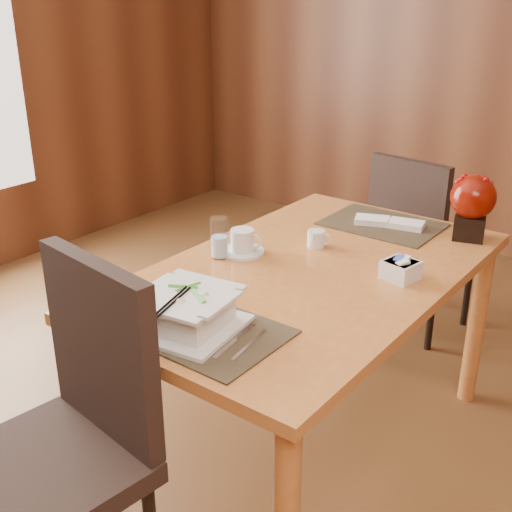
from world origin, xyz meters
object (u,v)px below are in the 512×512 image
Objects in this scene: coffee_cup at (242,243)px; sugar_caddy at (401,270)px; dining_table at (308,294)px; bread_plate at (143,296)px; far_chair at (417,236)px; berry_decor at (472,203)px; near_chair at (68,426)px; soup_setting at (187,312)px; water_glass at (219,238)px; creamer_jug at (316,239)px.

coffee_cup is 0.57m from sugar_caddy.
bread_plate is at bearing -119.91° from dining_table.
coffee_cup is 0.17× the size of far_chair.
berry_decor reaches higher than coffee_cup.
near_chair is 1.10× the size of far_chair.
sugar_caddy is (0.55, 0.14, -0.01)m from coffee_cup.
soup_setting is 0.26m from bread_plate.
far_chair reaches higher than bread_plate.
sugar_caddy is (0.59, 0.22, -0.04)m from water_glass.
coffee_cup is at bearing -144.28° from creamer_jug.
soup_setting reaches higher than sugar_caddy.
soup_setting is 0.34× the size of far_chair.
berry_decor is (0.64, 0.72, 0.07)m from water_glass.
berry_decor is at bearing 84.75° from sugar_caddy.
berry_decor reaches higher than far_chair.
water_glass is 1.73× the size of creamer_jug.
near_chair is (-0.45, -1.02, -0.21)m from sugar_caddy.
soup_setting is 1.27× the size of berry_decor.
sugar_caddy is at bearing 56.37° from soup_setting.
far_chair reaches higher than soup_setting.
sugar_caddy is at bearing 73.57° from near_chair.
soup_setting is 3.68× the size of creamer_jug.
far_chair is at bearing 82.12° from bread_plate.
near_chair is at bearing -113.83° from sugar_caddy.
berry_decor reaches higher than creamer_jug.
water_glass reaches higher than coffee_cup.
coffee_cup reaches higher than dining_table.
dining_table is 0.37m from water_glass.
dining_table is at bearing 101.59° from far_chair.
creamer_jug is 0.55× the size of bread_plate.
far_chair is at bearing 109.93° from sugar_caddy.
far_chair is at bearing 82.99° from soup_setting.
bread_plate is at bearing -119.09° from berry_decor.
coffee_cup is at bearing -133.05° from berry_decor.
far_chair is at bearing 130.00° from berry_decor.
soup_setting is 0.53m from water_glass.
coffee_cup is (-0.23, 0.54, -0.02)m from soup_setting.
soup_setting is 2.01× the size of bread_plate.
bread_plate reaches higher than dining_table.
coffee_cup is 1.02× the size of bread_plate.
creamer_jug is at bearing 93.49° from near_chair.
coffee_cup is 0.28m from creamer_jug.
berry_decor is (0.33, 0.61, 0.24)m from dining_table.
far_chair reaches higher than creamer_jug.
near_chair is (-0.50, -1.52, -0.32)m from berry_decor.
coffee_cup is 1.54× the size of sugar_caddy.
near_chair is (-0.17, -0.91, -0.09)m from dining_table.
far_chair is (-0.35, 0.98, -0.26)m from sugar_caddy.
sugar_caddy is at bearing 117.90° from far_chair.
soup_setting is 1.97× the size of coffee_cup.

